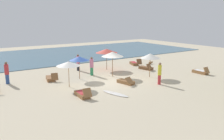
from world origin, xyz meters
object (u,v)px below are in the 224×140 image
object	(u,v)px
umbrella_3	(68,64)
lounger_0	(146,68)
lounger_2	(126,82)
surfboard	(115,94)
lounger_3	(51,78)
umbrella_2	(79,58)
lounger_4	(201,72)
umbrella_0	(107,51)
lounger_6	(83,94)
umbrella_1	(150,56)
person_2	(78,62)
person_3	(160,73)
umbrella_4	(113,54)
lounger_5	(134,63)
person_1	(92,66)
person_0	(7,73)
dog	(150,63)

from	to	relation	value
umbrella_3	lounger_0	xyz separation A→B (m)	(9.37, 1.45, -1.69)
lounger_2	surfboard	size ratio (longest dim) A/B	0.75
umbrella_3	lounger_3	distance (m)	3.31
umbrella_2	lounger_4	xyz separation A→B (m)	(10.73, -4.69, -1.68)
umbrella_0	lounger_6	distance (m)	9.12
umbrella_0	umbrella_1	size ratio (longest dim) A/B	1.04
lounger_2	lounger_3	bearing A→B (deg)	136.33
person_2	umbrella_0	bearing A→B (deg)	-23.54
person_3	surfboard	distance (m)	4.51
umbrella_3	person_3	world-z (taller)	umbrella_3
umbrella_1	person_2	size ratio (longest dim) A/B	1.28
umbrella_2	surfboard	distance (m)	5.58
lounger_6	person_3	bearing A→B (deg)	-6.04
lounger_3	umbrella_4	bearing A→B (deg)	-19.70
umbrella_3	lounger_0	world-z (taller)	umbrella_3
lounger_0	lounger_2	distance (m)	6.02
lounger_4	umbrella_2	bearing A→B (deg)	156.40
lounger_3	lounger_4	size ratio (longest dim) A/B	1.07
umbrella_0	umbrella_1	distance (m)	5.13
umbrella_3	lounger_5	world-z (taller)	umbrella_3
lounger_0	person_1	bearing A→B (deg)	170.72
lounger_6	person_0	size ratio (longest dim) A/B	0.91
lounger_6	dog	bearing A→B (deg)	27.15
umbrella_4	person_2	world-z (taller)	umbrella_4
umbrella_1	lounger_5	bearing A→B (deg)	64.72
surfboard	lounger_6	bearing A→B (deg)	160.65
person_0	person_1	world-z (taller)	person_0
lounger_3	umbrella_3	bearing A→B (deg)	-79.88
umbrella_1	umbrella_4	xyz separation A→B (m)	(-2.73, 2.05, 0.14)
umbrella_1	person_1	size ratio (longest dim) A/B	1.24
lounger_5	lounger_6	size ratio (longest dim) A/B	1.05
lounger_6	umbrella_4	bearing A→B (deg)	36.31
person_1	surfboard	size ratio (longest dim) A/B	0.73
umbrella_4	lounger_5	size ratio (longest dim) A/B	1.32
lounger_0	lounger_3	world-z (taller)	lounger_0
dog	surfboard	size ratio (longest dim) A/B	0.28
lounger_2	person_3	size ratio (longest dim) A/B	0.99
person_1	umbrella_4	bearing A→B (deg)	-47.99
umbrella_3	lounger_4	size ratio (longest dim) A/B	1.23
umbrella_1	person_1	distance (m)	5.51
lounger_3	person_0	size ratio (longest dim) A/B	0.96
surfboard	umbrella_3	bearing A→B (deg)	119.51
lounger_0	lounger_4	size ratio (longest dim) A/B	1.06
umbrella_3	dog	size ratio (longest dim) A/B	3.07
umbrella_2	person_3	xyz separation A→B (m)	(4.61, -5.20, -0.91)
umbrella_0	lounger_3	distance (m)	6.74
lounger_5	lounger_3	bearing A→B (deg)	-172.80
umbrella_1	person_2	distance (m)	7.50
umbrella_2	person_3	size ratio (longest dim) A/B	1.11
umbrella_0	lounger_5	distance (m)	4.42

